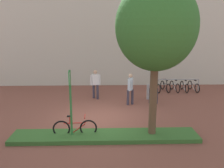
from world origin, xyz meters
The scene contains 11 objects.
ground_plane centered at (0.00, 0.00, 0.00)m, with size 60.00×60.00×0.00m, color brown.
building_facade centered at (0.00, 7.31, 5.00)m, with size 28.00×1.20×10.00m, color beige.
planter_strip centered at (0.24, -2.00, 0.08)m, with size 7.00×1.10×0.16m, color #336028.
tree_sidewalk centered at (2.02, -1.95, 4.09)m, with size 2.84×2.84×5.68m.
parking_sign_post centered at (-1.00, -2.00, 1.70)m, with size 0.08×0.36×2.61m.
bike_at_sign centered at (-0.90, -1.83, 0.35)m, with size 1.68×0.42×0.86m.
bike_rack_cluster centered at (4.91, 4.86, 0.35)m, with size 3.21×1.62×0.83m.
bollard_steel centered at (2.77, 3.05, 0.45)m, with size 0.16×0.16×0.90m, color #ADADB2.
person_shirt_blue centered at (1.61, 2.04, 0.98)m, with size 0.39×0.59×1.72m.
person_casual_tan centered at (-0.32, 3.26, 0.98)m, with size 0.59×0.34×1.72m.
person_suited_navy centered at (2.93, 2.23, 0.98)m, with size 0.48×0.45×1.72m.
Camera 1 is at (0.25, -10.14, 3.97)m, focal length 37.41 mm.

